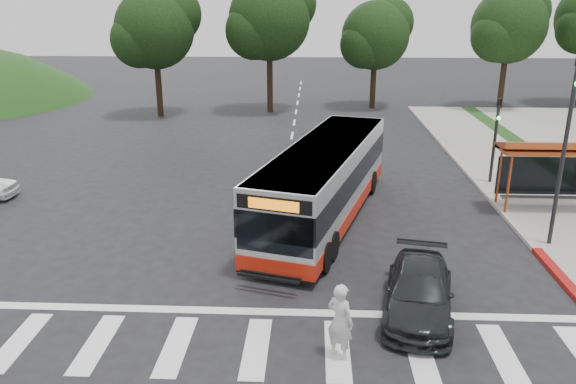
{
  "coord_description": "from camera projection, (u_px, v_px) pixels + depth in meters",
  "views": [
    {
      "loc": [
        1.32,
        -16.8,
        8.13
      ],
      "look_at": [
        0.46,
        2.25,
        1.6
      ],
      "focal_mm": 35.0,
      "sensor_mm": 36.0,
      "label": 1
    }
  ],
  "objects": [
    {
      "name": "crosswalk_ladder",
      "position": [
        256.0,
        348.0,
        13.85
      ],
      "size": [
        18.0,
        2.6,
        0.01
      ],
      "primitive_type": "cube",
      "color": "silver",
      "rests_on": "ground"
    },
    {
      "name": "transit_bus",
      "position": [
        325.0,
        183.0,
        21.54
      ],
      "size": [
        5.55,
        11.75,
        2.97
      ],
      "primitive_type": null,
      "rotation": [
        0.0,
        0.0,
        -0.28
      ],
      "color": "#A7AAAC",
      "rests_on": "ground"
    },
    {
      "name": "curb_east_red",
      "position": [
        575.0,
        293.0,
        16.27
      ],
      "size": [
        0.32,
        6.0,
        0.15
      ],
      "primitive_type": "cube",
      "color": "maroon",
      "rests_on": "ground"
    },
    {
      "name": "tree_north_a",
      "position": [
        270.0,
        18.0,
        41.05
      ],
      "size": [
        6.6,
        6.15,
        10.17
      ],
      "color": "black",
      "rests_on": "ground"
    },
    {
      "name": "traffic_signal_ne_short",
      "position": [
        496.0,
        132.0,
        25.38
      ],
      "size": [
        0.18,
        0.37,
        4.0
      ],
      "color": "black",
      "rests_on": "ground"
    },
    {
      "name": "pedestrian",
      "position": [
        340.0,
        321.0,
        13.21
      ],
      "size": [
        0.84,
        0.8,
        1.94
      ],
      "primitive_type": "imported",
      "rotation": [
        0.0,
        0.0,
        2.5
      ],
      "color": "silver",
      "rests_on": "ground"
    },
    {
      "name": "traffic_signal_ne_tall",
      "position": [
        566.0,
        138.0,
        18.32
      ],
      "size": [
        0.18,
        0.37,
        6.5
      ],
      "color": "black",
      "rests_on": "ground"
    },
    {
      "name": "sidewalk_east",
      "position": [
        524.0,
        187.0,
        25.64
      ],
      "size": [
        4.0,
        40.0,
        0.12
      ],
      "primitive_type": "cube",
      "color": "gray",
      "rests_on": "ground"
    },
    {
      "name": "curb_east",
      "position": [
        479.0,
        186.0,
        25.72
      ],
      "size": [
        0.3,
        40.0,
        0.15
      ],
      "primitive_type": "cube",
      "color": "#9E9991",
      "rests_on": "ground"
    },
    {
      "name": "ground",
      "position": [
        271.0,
        259.0,
        18.57
      ],
      "size": [
        140.0,
        140.0,
        0.0
      ],
      "primitive_type": "plane",
      "color": "black",
      "rests_on": "ground"
    },
    {
      "name": "dark_sedan",
      "position": [
        419.0,
        292.0,
        15.23
      ],
      "size": [
        2.59,
        4.64,
        1.27
      ],
      "primitive_type": "imported",
      "rotation": [
        0.0,
        0.0,
        -0.19
      ],
      "color": "black",
      "rests_on": "ground"
    },
    {
      "name": "bus_shelter",
      "position": [
        552.0,
        155.0,
        22.17
      ],
      "size": [
        4.2,
        1.6,
        2.86
      ],
      "color": "#A3421B",
      "rests_on": "sidewalk_east"
    },
    {
      "name": "tree_north_b",
      "position": [
        376.0,
        34.0,
        43.0
      ],
      "size": [
        5.72,
        5.33,
        8.43
      ],
      "color": "black",
      "rests_on": "ground"
    },
    {
      "name": "tree_north_c",
      "position": [
        156.0,
        28.0,
        39.7
      ],
      "size": [
        6.16,
        5.74,
        9.3
      ],
      "color": "black",
      "rests_on": "ground"
    },
    {
      "name": "tree_ne_a",
      "position": [
        510.0,
        25.0,
        42.34
      ],
      "size": [
        6.16,
        5.74,
        9.3
      ],
      "color": "black",
      "rests_on": "parking_lot"
    }
  ]
}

